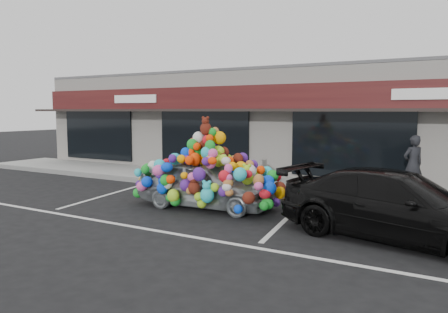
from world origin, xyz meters
The scene contains 10 objects.
ground centered at (0.00, 0.00, 0.00)m, with size 90.00×90.00×0.00m, color black.
shop_building centered at (0.00, 8.44, 2.16)m, with size 24.00×7.20×4.31m.
sidewalk centered at (0.00, 4.00, 0.07)m, with size 26.00×3.00×0.15m, color gray.
kerb centered at (0.00, 2.50, 0.07)m, with size 26.00×0.18×0.16m, color slate.
parking_stripe_left centered at (-3.20, 0.20, 0.00)m, with size 0.12×4.40×0.01m, color silver.
parking_stripe_mid centered at (2.80, 0.20, 0.00)m, with size 0.12×4.40×0.01m, color silver.
lane_line centered at (2.00, -2.30, 0.00)m, with size 14.00×0.12×0.01m, color silver.
toy_car centered at (0.45, 0.21, 0.80)m, with size 2.77×4.15×2.36m.
black_sedan centered at (5.41, -0.38, 0.70)m, with size 4.86×1.97×1.41m, color black.
pedestrian_a centered at (5.14, 4.40, 1.03)m, with size 0.64×0.42×1.76m, color black.
Camera 1 is at (6.68, -9.67, 2.63)m, focal length 35.00 mm.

